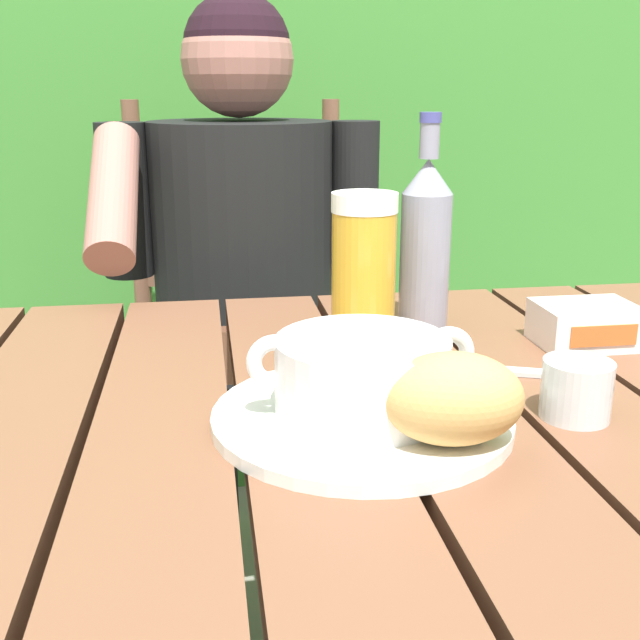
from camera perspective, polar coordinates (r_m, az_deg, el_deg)
name	(u,v)px	position (r m, az deg, el deg)	size (l,w,h in m)	color
dining_table	(306,499)	(0.79, -1.08, -13.19)	(1.21, 0.82, 0.73)	brown
hedge_backdrop	(175,75)	(2.17, -10.71, 17.45)	(3.44, 0.87, 2.17)	#3F8332
chair_near_diner	(243,360)	(1.62, -5.77, -2.95)	(0.45, 0.41, 1.00)	brown
person_eating	(244,282)	(1.36, -5.71, 2.86)	(0.48, 0.47, 1.18)	black
serving_plate	(361,417)	(0.71, 3.10, -7.23)	(0.27, 0.27, 0.01)	white
soup_bowl	(362,374)	(0.69, 3.16, -4.00)	(0.21, 0.16, 0.08)	white
bread_roll	(452,398)	(0.64, 9.82, -5.75)	(0.13, 0.10, 0.08)	tan
beer_glass	(364,271)	(0.89, 3.26, 3.67)	(0.08, 0.08, 0.18)	gold
beer_bottle	(426,243)	(0.95, 7.86, 5.67)	(0.06, 0.06, 0.27)	gray
water_glass_small	(576,390)	(0.75, 18.54, -4.93)	(0.06, 0.06, 0.06)	silver
butter_tub	(586,325)	(0.96, 19.16, -0.33)	(0.11, 0.09, 0.05)	white
table_knife	(450,366)	(0.85, 9.64, -3.40)	(0.16, 0.08, 0.01)	silver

